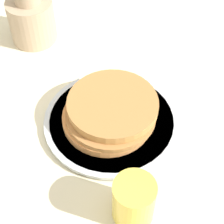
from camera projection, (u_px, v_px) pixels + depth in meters
ground_plane at (115, 115)px, 0.73m from camera, size 4.00×4.00×0.00m
plate at (112, 121)px, 0.71m from camera, size 0.26×0.26×0.01m
pancake_stack at (109, 111)px, 0.69m from camera, size 0.18×0.17×0.04m
juice_glass at (134, 201)px, 0.56m from camera, size 0.07×0.07×0.08m
cream_jug at (32, 19)px, 0.84m from camera, size 0.10×0.10×0.13m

